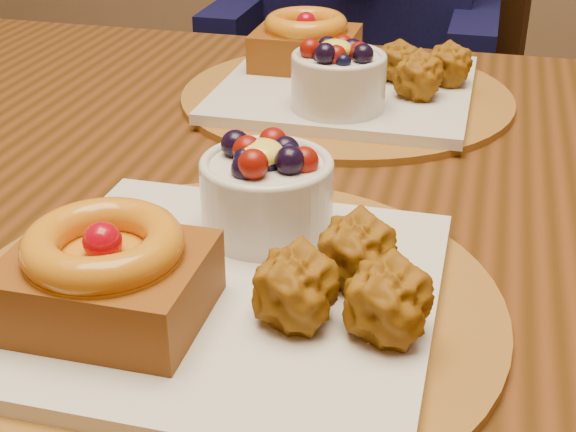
% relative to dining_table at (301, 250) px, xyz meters
% --- Properties ---
extents(dining_table, '(1.60, 0.90, 0.76)m').
position_rel_dining_table_xyz_m(dining_table, '(0.00, 0.00, 0.00)').
color(dining_table, '#3A210A').
rests_on(dining_table, ground).
extents(place_setting_near, '(0.38, 0.38, 0.09)m').
position_rel_dining_table_xyz_m(place_setting_near, '(-0.00, -0.21, 0.11)').
color(place_setting_near, brown).
rests_on(place_setting_near, dining_table).
extents(place_setting_far, '(0.38, 0.38, 0.09)m').
position_rel_dining_table_xyz_m(place_setting_far, '(-0.00, 0.21, 0.11)').
color(place_setting_far, brown).
rests_on(place_setting_far, dining_table).
extents(chair_far, '(0.53, 0.53, 0.82)m').
position_rel_dining_table_xyz_m(chair_far, '(-0.01, 0.86, -0.22)').
color(chair_far, black).
rests_on(chair_far, ground).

